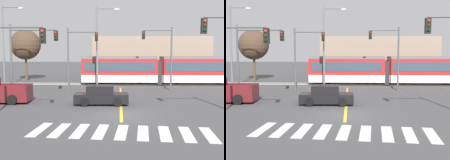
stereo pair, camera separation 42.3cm
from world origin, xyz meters
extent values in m
plane|color=#474749|center=(0.00, 0.00, 0.00)|extent=(200.00, 200.00, 0.00)
cube|color=#4C4742|center=(0.00, 16.10, 0.09)|extent=(120.00, 4.00, 0.18)
cube|color=#939399|center=(0.00, 15.38, 0.23)|extent=(120.00, 0.08, 0.10)
cube|color=#939399|center=(0.00, 16.82, 0.23)|extent=(120.00, 0.08, 0.10)
cube|color=silver|center=(-0.13, 16.10, 0.98)|extent=(9.00, 2.60, 0.90)
cube|color=red|center=(-0.13, 16.10, 2.38)|extent=(9.00, 2.60, 1.90)
cube|color=#384756|center=(-0.13, 14.78, 2.43)|extent=(8.28, 0.04, 1.04)
cube|color=slate|center=(-0.13, 16.10, 3.47)|extent=(9.00, 2.39, 0.28)
cylinder|color=black|center=(2.35, 16.10, 0.53)|extent=(0.70, 0.20, 0.70)
cylinder|color=black|center=(-2.60, 16.10, 0.53)|extent=(0.70, 0.20, 0.70)
cube|color=silver|center=(9.37, 16.10, 0.98)|extent=(9.00, 2.60, 0.90)
cube|color=red|center=(9.37, 16.10, 2.38)|extent=(9.00, 2.60, 1.90)
cube|color=#384756|center=(9.37, 14.78, 2.43)|extent=(8.28, 0.04, 1.04)
cube|color=slate|center=(9.37, 16.10, 3.47)|extent=(9.00, 2.39, 0.28)
cylinder|color=black|center=(11.85, 16.10, 0.53)|extent=(0.70, 0.20, 0.70)
cylinder|color=black|center=(6.90, 16.10, 0.53)|extent=(0.70, 0.20, 0.70)
cube|color=#2D2D2D|center=(4.62, 16.10, 1.68)|extent=(0.50, 2.34, 2.80)
cube|color=silver|center=(-4.38, -3.47, 0.00)|extent=(0.80, 2.84, 0.01)
cube|color=silver|center=(-3.29, -3.57, 0.00)|extent=(0.80, 2.84, 0.01)
cube|color=silver|center=(-2.19, -3.66, 0.00)|extent=(0.80, 2.84, 0.01)
cube|color=silver|center=(-1.10, -3.76, 0.00)|extent=(0.80, 2.84, 0.01)
cube|color=silver|center=(0.00, -3.85, 0.00)|extent=(0.80, 2.84, 0.01)
cube|color=silver|center=(1.10, -3.95, 0.00)|extent=(0.80, 2.84, 0.01)
cube|color=silver|center=(2.19, -4.04, 0.00)|extent=(0.80, 2.84, 0.01)
cube|color=silver|center=(3.29, -4.13, 0.00)|extent=(0.80, 2.84, 0.01)
cube|color=silver|center=(4.38, -4.23, 0.00)|extent=(0.80, 2.84, 0.01)
cube|color=gold|center=(0.00, 6.12, 0.00)|extent=(0.20, 15.95, 0.01)
cube|color=black|center=(-1.54, 3.77, 0.52)|extent=(4.23, 1.79, 0.72)
cube|color=black|center=(-1.64, 3.77, 1.20)|extent=(2.13, 1.56, 0.64)
cube|color=#384756|center=(-0.64, 3.79, 1.20)|extent=(0.13, 1.43, 0.52)
cube|color=#384756|center=(-1.65, 4.55, 1.20)|extent=(1.79, 0.08, 0.48)
cylinder|color=black|center=(-0.30, 4.65, 0.32)|extent=(0.64, 0.23, 0.64)
cylinder|color=black|center=(-0.26, 2.95, 0.32)|extent=(0.64, 0.23, 0.64)
cylinder|color=black|center=(-2.81, 4.59, 0.32)|extent=(0.64, 0.23, 0.64)
cylinder|color=black|center=(-2.78, 2.90, 0.32)|extent=(0.64, 0.23, 0.64)
cube|color=maroon|center=(-8.87, 3.41, 1.32)|extent=(2.70, 0.22, 0.36)
cube|color=maroon|center=(-8.94, 5.25, 1.32)|extent=(2.70, 0.22, 0.36)
cube|color=maroon|center=(-7.48, 4.38, 1.32)|extent=(0.19, 1.96, 0.36)
cylinder|color=black|center=(-8.51, 3.36, 0.40)|extent=(0.81, 0.31, 0.80)
cylinder|color=black|center=(-8.59, 5.32, 0.40)|extent=(0.81, 0.31, 0.80)
cylinder|color=#515459|center=(-6.35, -1.66, 5.56)|extent=(3.50, 0.12, 0.12)
cube|color=black|center=(-4.60, -1.66, 5.06)|extent=(0.32, 0.28, 0.90)
sphere|color=red|center=(-4.60, -1.81, 5.33)|extent=(0.18, 0.18, 0.18)
sphere|color=#3A2706|center=(-4.60, -1.81, 5.06)|extent=(0.18, 0.18, 0.18)
sphere|color=black|center=(-4.60, -1.81, 4.79)|extent=(0.18, 0.18, 0.18)
cylinder|color=#515459|center=(-9.65, 6.42, 3.26)|extent=(0.18, 0.18, 6.51)
cylinder|color=#515459|center=(-7.65, 6.42, 6.03)|extent=(4.00, 0.12, 0.12)
cube|color=black|center=(-5.65, 6.42, 5.53)|extent=(0.32, 0.28, 0.90)
sphere|color=red|center=(-5.65, 6.27, 5.80)|extent=(0.18, 0.18, 0.18)
sphere|color=#3A2706|center=(-5.65, 6.27, 5.53)|extent=(0.18, 0.18, 0.18)
sphere|color=black|center=(-5.65, 6.27, 5.26)|extent=(0.18, 0.18, 0.18)
cylinder|color=#515459|center=(-5.54, 11.52, 3.33)|extent=(0.18, 0.18, 6.66)
cylinder|color=#515459|center=(-4.04, 11.52, 6.21)|extent=(3.00, 0.12, 0.12)
cube|color=black|center=(-2.54, 11.52, 5.71)|extent=(0.32, 0.28, 0.90)
sphere|color=red|center=(-2.54, 11.37, 5.98)|extent=(0.18, 0.18, 0.18)
sphere|color=#3A2706|center=(-2.54, 11.37, 5.71)|extent=(0.18, 0.18, 0.18)
sphere|color=black|center=(-2.54, 11.37, 5.44)|extent=(0.18, 0.18, 0.18)
cube|color=black|center=(4.77, -1.43, 5.64)|extent=(0.32, 0.28, 0.90)
sphere|color=red|center=(4.77, -1.58, 5.91)|extent=(0.18, 0.18, 0.18)
sphere|color=#3A2706|center=(4.77, -1.58, 5.64)|extent=(0.18, 0.18, 0.18)
sphere|color=black|center=(4.77, -1.58, 5.37)|extent=(0.18, 0.18, 0.18)
cylinder|color=#515459|center=(5.44, 12.26, 3.38)|extent=(0.18, 0.18, 6.76)
cylinder|color=#515459|center=(3.94, 12.26, 6.42)|extent=(3.00, 0.12, 0.12)
cube|color=black|center=(2.44, 12.26, 5.92)|extent=(0.32, 0.28, 0.90)
sphere|color=red|center=(2.44, 12.11, 6.19)|extent=(0.18, 0.18, 0.18)
sphere|color=#3A2706|center=(2.44, 12.11, 5.92)|extent=(0.18, 0.18, 0.18)
sphere|color=black|center=(2.44, 12.11, 5.65)|extent=(0.18, 0.18, 0.18)
cylinder|color=slate|center=(-13.28, 13.57, 4.65)|extent=(0.20, 0.20, 9.30)
cylinder|color=slate|center=(-12.20, 13.57, 9.10)|extent=(2.17, 0.12, 0.12)
cube|color=#B2B2B7|center=(-11.11, 13.57, 9.00)|extent=(0.56, 0.28, 0.20)
cylinder|color=slate|center=(-2.59, 12.91, 4.51)|extent=(0.20, 0.20, 9.02)
cylinder|color=slate|center=(-1.51, 12.91, 8.82)|extent=(2.17, 0.12, 0.12)
cube|color=#B2B2B7|center=(-0.43, 12.91, 8.72)|extent=(0.56, 0.28, 0.20)
cylinder|color=brown|center=(-13.49, 21.78, 2.15)|extent=(0.32, 0.32, 4.31)
sphere|color=#4C3828|center=(-13.49, 21.78, 5.16)|extent=(4.27, 4.27, 4.27)
cube|color=gray|center=(4.53, 24.98, 3.18)|extent=(17.09, 6.00, 6.35)
camera|label=1|loc=(-0.13, -18.04, 4.13)|focal=45.00mm
camera|label=2|loc=(0.29, -18.02, 4.13)|focal=45.00mm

